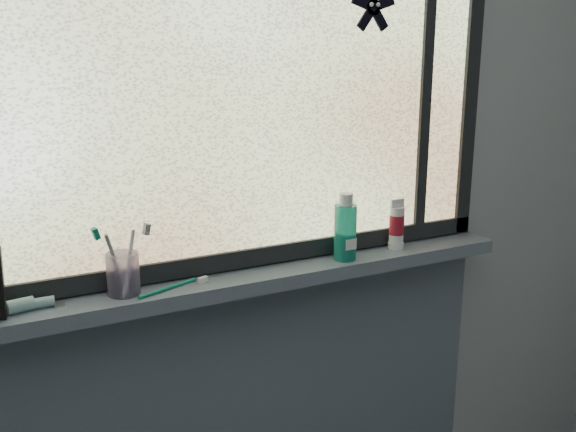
# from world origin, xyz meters

# --- Properties ---
(wall_back) EXTENTS (3.00, 0.01, 2.50)m
(wall_back) POSITION_xyz_m (0.00, 1.30, 1.25)
(wall_back) COLOR #9EA3A8
(wall_back) RESTS_ON ground
(windowsill) EXTENTS (1.62, 0.14, 0.04)m
(windowsill) POSITION_xyz_m (0.00, 1.23, 1.00)
(windowsill) COLOR slate
(windowsill) RESTS_ON wall_back
(window_pane) EXTENTS (1.50, 0.01, 1.00)m
(window_pane) POSITION_xyz_m (0.00, 1.28, 1.53)
(window_pane) COLOR silver
(window_pane) RESTS_ON wall_back
(frame_bottom) EXTENTS (1.60, 0.03, 0.05)m
(frame_bottom) POSITION_xyz_m (0.00, 1.28, 1.05)
(frame_bottom) COLOR black
(frame_bottom) RESTS_ON windowsill
(frame_right) EXTENTS (0.05, 0.03, 1.10)m
(frame_right) POSITION_xyz_m (0.78, 1.28, 1.53)
(frame_right) COLOR black
(frame_right) RESTS_ON wall_back
(frame_mullion) EXTENTS (0.03, 0.03, 1.00)m
(frame_mullion) POSITION_xyz_m (0.60, 1.28, 1.53)
(frame_mullion) COLOR black
(frame_mullion) RESTS_ON wall_back
(starfish_sticker) EXTENTS (0.15, 0.02, 0.15)m
(starfish_sticker) POSITION_xyz_m (0.40, 1.27, 1.72)
(starfish_sticker) COLOR black
(starfish_sticker) RESTS_ON window_pane
(toothpaste_tube) EXTENTS (0.19, 0.06, 0.03)m
(toothpaste_tube) POSITION_xyz_m (-0.56, 1.23, 1.04)
(toothpaste_tube) COLOR silver
(toothpaste_tube) RESTS_ON windowsill
(toothbrush_cup) EXTENTS (0.09, 0.09, 0.11)m
(toothbrush_cup) POSITION_xyz_m (-0.34, 1.23, 1.07)
(toothbrush_cup) COLOR #B19FD2
(toothbrush_cup) RESTS_ON windowsill
(toothbrush_lying) EXTENTS (0.21, 0.09, 0.01)m
(toothbrush_lying) POSITION_xyz_m (-0.23, 1.21, 1.03)
(toothbrush_lying) COLOR #0D7D60
(toothbrush_lying) RESTS_ON windowsill
(mouthwash_bottle) EXTENTS (0.08, 0.08, 0.16)m
(mouthwash_bottle) POSITION_xyz_m (0.29, 1.22, 1.12)
(mouthwash_bottle) COLOR teal
(mouthwash_bottle) RESTS_ON windowsill
(cream_tube) EXTENTS (0.05, 0.05, 0.11)m
(cream_tube) POSITION_xyz_m (0.48, 1.23, 1.10)
(cream_tube) COLOR silver
(cream_tube) RESTS_ON windowsill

